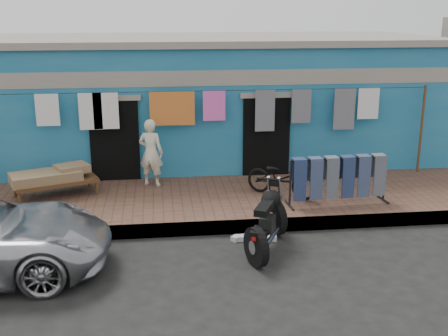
% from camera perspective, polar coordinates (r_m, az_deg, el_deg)
% --- Properties ---
extents(ground, '(80.00, 80.00, 0.00)m').
position_cam_1_polar(ground, '(9.18, 1.54, -10.35)').
color(ground, black).
rests_on(ground, ground).
extents(sidewalk, '(28.00, 3.00, 0.25)m').
position_cam_1_polar(sidewalk, '(11.88, -0.59, -3.45)').
color(sidewalk, brown).
rests_on(sidewalk, ground).
extents(curb, '(28.00, 0.10, 0.25)m').
position_cam_1_polar(curb, '(10.53, 0.30, -6.04)').
color(curb, gray).
rests_on(curb, ground).
extents(building, '(12.20, 5.20, 3.36)m').
position_cam_1_polar(building, '(15.36, -2.27, 6.98)').
color(building, '#1A6995').
rests_on(building, ground).
extents(clothesline, '(10.06, 0.06, 2.10)m').
position_cam_1_polar(clothesline, '(12.65, -1.26, 5.65)').
color(clothesline, brown).
rests_on(clothesline, sidewalk).
extents(seated_person, '(0.63, 0.53, 1.50)m').
position_cam_1_polar(seated_person, '(12.47, -7.44, 1.56)').
color(seated_person, beige).
rests_on(seated_person, sidewalk).
extents(bicycle, '(1.56, 1.39, 1.00)m').
position_cam_1_polar(bicycle, '(11.77, 5.84, -0.51)').
color(bicycle, black).
rests_on(bicycle, sidewalk).
extents(motorcycle, '(1.97, 2.24, 1.14)m').
position_cam_1_polar(motorcycle, '(9.74, 4.36, -5.14)').
color(motorcycle, black).
rests_on(motorcycle, ground).
extents(charpoy, '(2.33, 2.03, 0.60)m').
position_cam_1_polar(charpoy, '(12.29, -16.74, -1.40)').
color(charpoy, brown).
rests_on(charpoy, sidewalk).
extents(jeans_rack, '(2.17, 0.71, 1.02)m').
position_cam_1_polar(jeans_rack, '(11.48, 11.53, -1.14)').
color(jeans_rack, black).
rests_on(jeans_rack, sidewalk).
extents(litter_a, '(0.21, 0.17, 0.09)m').
position_cam_1_polar(litter_a, '(10.26, 1.63, -7.12)').
color(litter_a, silver).
rests_on(litter_a, ground).
extents(litter_b, '(0.22, 0.21, 0.09)m').
position_cam_1_polar(litter_b, '(10.26, 1.26, -7.15)').
color(litter_b, silver).
rests_on(litter_b, ground).
extents(litter_c, '(0.20, 0.23, 0.08)m').
position_cam_1_polar(litter_c, '(10.32, 4.91, -7.07)').
color(litter_c, silver).
rests_on(litter_c, ground).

